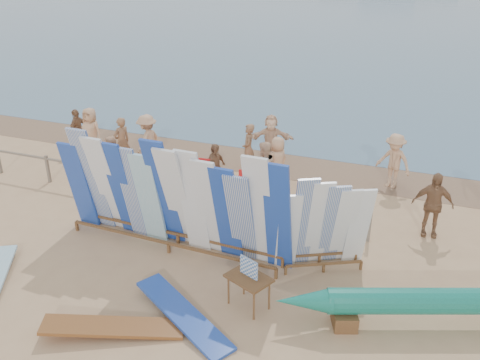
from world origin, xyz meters
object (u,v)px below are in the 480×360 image
at_px(beachgoer_6, 277,162).
at_px(beachgoer_4, 215,168).
at_px(beachgoer_2, 112,161).
at_px(flat_board_c, 114,333).
at_px(beachgoer_10, 432,204).
at_px(main_surfboard_rack, 171,200).
at_px(beachgoer_9, 394,161).
at_px(beachgoer_3, 148,141).
at_px(stroller, 199,184).
at_px(side_surfboard_rack, 324,227).
at_px(vendor_table, 249,291).
at_px(beach_chair_left, 176,183).
at_px(beachgoer_7, 248,149).
at_px(beachgoer_0, 92,133).
at_px(beach_chair_right, 246,191).
at_px(flat_board_d, 183,320).
at_px(beachgoer_5, 271,138).
at_px(beachgoer_1, 122,142).
at_px(outrigger_canoe, 431,303).
at_px(beachgoer_extra_1, 78,130).
at_px(beachgoer_8, 264,170).

distance_m(beachgoer_6, beachgoer_4, 1.97).
bearing_deg(beachgoer_2, flat_board_c, 16.21).
bearing_deg(beachgoer_10, main_surfboard_rack, -160.01).
bearing_deg(beachgoer_9, beachgoer_3, -147.03).
relative_size(stroller, beachgoer_9, 0.66).
bearing_deg(beachgoer_9, beachgoer_10, -41.76).
bearing_deg(side_surfboard_rack, beachgoer_2, 135.19).
height_order(vendor_table, beach_chair_left, vendor_table).
relative_size(beachgoer_7, beachgoer_4, 1.09).
relative_size(main_surfboard_rack, beach_chair_left, 7.72).
relative_size(beach_chair_left, beachgoer_3, 0.42).
bearing_deg(beachgoer_0, beach_chair_right, -5.98).
bearing_deg(flat_board_d, beachgoer_6, 30.03).
height_order(vendor_table, beachgoer_9, beachgoer_9).
bearing_deg(beachgoer_7, beachgoer_5, 142.83).
xyz_separation_m(flat_board_d, flat_board_c, (-1.09, -0.82, 0.00)).
xyz_separation_m(flat_board_d, beachgoer_9, (3.20, 7.96, 0.87)).
distance_m(beachgoer_1, beachgoer_9, 8.87).
distance_m(main_surfboard_rack, beachgoer_7, 5.08).
relative_size(vendor_table, beachgoer_4, 0.76).
bearing_deg(outrigger_canoe, beachgoer_3, 130.27).
bearing_deg(main_surfboard_rack, beachgoer_9, 52.17).
bearing_deg(outrigger_canoe, beachgoer_2, 139.35).
xyz_separation_m(side_surfboard_rack, beachgoer_1, (-7.69, 3.63, -0.23)).
xyz_separation_m(flat_board_c, beachgoer_extra_1, (-6.73, 7.90, 0.79)).
height_order(flat_board_d, beachgoer_6, beachgoer_6).
relative_size(vendor_table, beachgoer_5, 0.70).
distance_m(beachgoer_0, beachgoer_5, 6.31).
bearing_deg(beachgoer_5, beachgoer_9, -27.82).
relative_size(flat_board_c, beach_chair_right, 3.32).
relative_size(flat_board_d, beachgoer_extra_1, 1.72).
bearing_deg(side_surfboard_rack, stroller, 123.96).
bearing_deg(beachgoer_8, beachgoer_10, 107.01).
bearing_deg(beachgoer_8, flat_board_d, 26.45).
bearing_deg(beach_chair_right, stroller, -169.39).
relative_size(stroller, beachgoer_6, 0.72).
xyz_separation_m(outrigger_canoe, beachgoer_5, (-5.53, 7.02, 0.29)).
xyz_separation_m(beach_chair_right, beachgoer_4, (-1.04, 0.10, 0.53)).
relative_size(beach_chair_left, beachgoer_1, 0.46).
relative_size(stroller, beachgoer_7, 0.68).
xyz_separation_m(beachgoer_7, beachgoer_1, (-4.21, -0.94, 0.01)).
relative_size(outrigger_canoe, beach_chair_left, 7.48).
xyz_separation_m(side_surfboard_rack, beach_chair_right, (-2.90, 2.77, -0.85)).
bearing_deg(flat_board_d, beachgoer_4, 46.11).
bearing_deg(side_surfboard_rack, flat_board_d, -155.07).
height_order(beachgoer_7, beachgoer_1, beachgoer_1).
distance_m(outrigger_canoe, beachgoer_extra_1, 13.54).
xyz_separation_m(flat_board_c, beachgoer_4, (-0.70, 6.51, 0.77)).
xyz_separation_m(vendor_table, stroller, (-3.10, 4.20, 0.07)).
bearing_deg(beach_chair_left, flat_board_c, -80.89).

